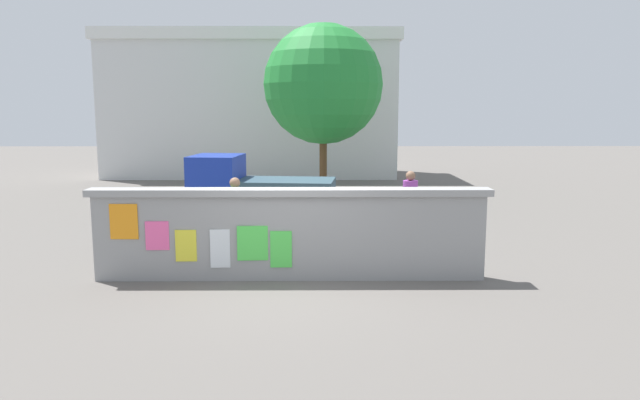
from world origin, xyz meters
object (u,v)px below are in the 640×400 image
at_px(motorcycle, 163,232).
at_px(tree_roadside, 323,84).
at_px(person_walking, 410,198).
at_px(person_bystander, 235,208).
at_px(bicycle_near, 297,245).
at_px(auto_rickshaw_truck, 255,193).

xyz_separation_m(motorcycle, tree_roadside, (3.48, 8.72, 3.40)).
relative_size(person_walking, person_bystander, 1.00).
bearing_deg(bicycle_near, tree_roadside, 86.19).
relative_size(bicycle_near, tree_roadside, 0.28).
bearing_deg(auto_rickshaw_truck, motorcycle, -121.34).
height_order(auto_rickshaw_truck, bicycle_near, auto_rickshaw_truck).
xyz_separation_m(bicycle_near, person_bystander, (-1.30, 0.75, 0.62)).
relative_size(motorcycle, person_walking, 1.17).
bearing_deg(person_bystander, tree_roadside, 77.60).
distance_m(auto_rickshaw_truck, tree_roadside, 6.92).
bearing_deg(auto_rickshaw_truck, tree_roadside, 73.12).
bearing_deg(person_walking, bicycle_near, -141.60).
bearing_deg(auto_rickshaw_truck, bicycle_near, -71.80).
relative_size(auto_rickshaw_truck, bicycle_near, 2.25).
bearing_deg(tree_roadside, person_bystander, -102.40).
relative_size(auto_rickshaw_truck, person_walking, 2.31).
relative_size(motorcycle, person_bystander, 1.17).
bearing_deg(person_bystander, bicycle_near, -30.02).
bearing_deg(tree_roadside, motorcycle, -111.77).
xyz_separation_m(bicycle_near, person_walking, (2.53, 2.01, 0.62)).
xyz_separation_m(person_walking, person_bystander, (-3.83, -1.26, 0.00)).
bearing_deg(motorcycle, auto_rickshaw_truck, 58.66).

